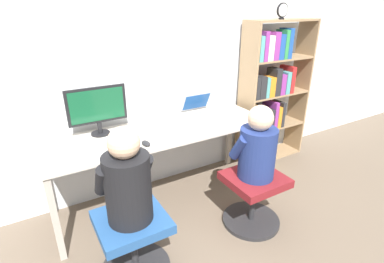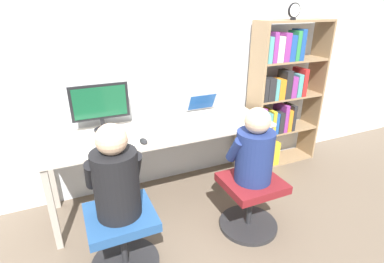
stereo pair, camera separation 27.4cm
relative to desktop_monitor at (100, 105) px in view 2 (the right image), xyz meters
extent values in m
plane|color=brown|center=(0.51, -0.53, -1.02)|extent=(14.00, 14.00, 0.00)
cube|color=silver|center=(0.51, 0.20, 0.28)|extent=(10.00, 0.05, 2.60)
cube|color=beige|center=(0.51, -0.20, -0.26)|extent=(2.13, 0.67, 0.03)
cube|color=#ADA497|center=(-0.51, -0.49, -0.65)|extent=(0.05, 0.05, 0.75)
cube|color=#ADA497|center=(1.54, -0.49, -0.65)|extent=(0.05, 0.05, 0.75)
cube|color=#ADA497|center=(-0.51, 0.10, -0.65)|extent=(0.05, 0.05, 0.75)
cube|color=#ADA497|center=(1.54, 0.10, -0.65)|extent=(0.05, 0.05, 0.75)
cylinder|color=black|center=(0.00, 0.00, -0.24)|extent=(0.17, 0.17, 0.01)
cylinder|color=black|center=(0.00, 0.00, -0.18)|extent=(0.04, 0.04, 0.10)
cube|color=black|center=(0.00, 0.00, 0.03)|extent=(0.52, 0.02, 0.32)
cube|color=#144C2D|center=(0.00, -0.01, 0.03)|extent=(0.46, 0.01, 0.28)
cube|color=#B7B7BC|center=(1.05, -0.08, -0.23)|extent=(0.33, 0.22, 0.02)
cube|color=gray|center=(1.05, -0.08, -0.22)|extent=(0.29, 0.17, 0.00)
cube|color=#B7B7BC|center=(1.05, 0.08, -0.12)|extent=(0.33, 0.11, 0.20)
cube|color=#19478C|center=(1.05, 0.07, -0.13)|extent=(0.29, 0.09, 0.17)
cube|color=silver|center=(-0.01, -0.40, -0.23)|extent=(0.43, 0.16, 0.02)
cube|color=#BAB8AD|center=(-0.01, -0.40, -0.22)|extent=(0.40, 0.13, 0.00)
ellipsoid|color=black|center=(0.27, -0.42, -0.23)|extent=(0.06, 0.11, 0.03)
cylinder|color=#262628|center=(-0.06, -0.90, -1.00)|extent=(0.52, 0.52, 0.04)
cylinder|color=#262628|center=(-0.06, -0.90, -0.79)|extent=(0.05, 0.05, 0.39)
cube|color=#234C84|center=(-0.06, -0.90, -0.56)|extent=(0.48, 0.46, 0.07)
cylinder|color=#262628|center=(1.06, -0.91, -1.00)|extent=(0.52, 0.52, 0.04)
cylinder|color=#262628|center=(1.06, -0.91, -0.79)|extent=(0.05, 0.05, 0.39)
cube|color=maroon|center=(1.06, -0.91, -0.56)|extent=(0.48, 0.46, 0.07)
cylinder|color=black|center=(-0.06, -0.90, -0.28)|extent=(0.31, 0.31, 0.48)
sphere|color=beige|center=(-0.06, -0.90, 0.05)|extent=(0.21, 0.21, 0.21)
cylinder|color=black|center=(-0.20, -0.83, -0.21)|extent=(0.09, 0.21, 0.27)
cylinder|color=black|center=(0.09, -0.83, -0.21)|extent=(0.09, 0.21, 0.27)
cylinder|color=navy|center=(1.06, -0.91, -0.31)|extent=(0.31, 0.31, 0.44)
sphere|color=beige|center=(1.06, -0.91, 0.01)|extent=(0.21, 0.21, 0.21)
cylinder|color=navy|center=(0.91, -0.85, -0.24)|extent=(0.09, 0.20, 0.25)
cylinder|color=navy|center=(1.20, -0.85, -0.24)|extent=(0.09, 0.20, 0.25)
cube|color=#997A56|center=(1.68, -0.01, -0.17)|extent=(0.02, 0.29, 1.71)
cube|color=#997A56|center=(2.56, -0.01, -0.17)|extent=(0.02, 0.29, 1.71)
cube|color=#997A56|center=(2.12, -0.01, -1.01)|extent=(0.86, 0.28, 0.02)
cube|color=#997A56|center=(2.12, -0.01, -0.59)|extent=(0.86, 0.28, 0.02)
cube|color=#997A56|center=(2.12, -0.01, -0.17)|extent=(0.86, 0.28, 0.02)
cube|color=#997A56|center=(2.12, -0.01, 0.25)|extent=(0.86, 0.28, 0.02)
cube|color=#997A56|center=(2.12, -0.01, 0.67)|extent=(0.86, 0.28, 0.02)
cube|color=silver|center=(1.73, -0.03, -0.81)|extent=(0.06, 0.25, 0.36)
cube|color=gold|center=(1.79, -0.03, -0.85)|extent=(0.07, 0.25, 0.28)
cube|color=gold|center=(1.88, -0.05, -0.83)|extent=(0.08, 0.19, 0.33)
cube|color=gold|center=(1.97, -0.03, -0.85)|extent=(0.08, 0.24, 0.30)
cube|color=#8C338C|center=(1.73, -0.05, -0.41)|extent=(0.06, 0.19, 0.34)
cube|color=teal|center=(1.81, -0.03, -0.44)|extent=(0.08, 0.23, 0.27)
cube|color=gold|center=(1.88, -0.03, -0.43)|extent=(0.04, 0.23, 0.28)
cube|color=#1E4C9E|center=(1.93, -0.03, -0.45)|extent=(0.04, 0.24, 0.25)
cube|color=#262628|center=(1.99, -0.07, -0.45)|extent=(0.07, 0.17, 0.25)
cube|color=#8C338C|center=(2.06, -0.03, -0.41)|extent=(0.05, 0.24, 0.33)
cube|color=orange|center=(2.12, -0.06, -0.44)|extent=(0.06, 0.18, 0.26)
cube|color=#262628|center=(2.17, -0.05, -0.42)|extent=(0.05, 0.20, 0.31)
cube|color=#262628|center=(1.72, -0.06, -0.03)|extent=(0.05, 0.18, 0.25)
cube|color=#262628|center=(1.80, -0.05, -0.03)|extent=(0.09, 0.21, 0.25)
cube|color=teal|center=(1.87, -0.03, -0.04)|extent=(0.05, 0.25, 0.23)
cube|color=orange|center=(1.94, -0.06, -0.04)|extent=(0.08, 0.18, 0.23)
cube|color=#262628|center=(2.02, -0.06, 0.00)|extent=(0.08, 0.17, 0.32)
cube|color=#8C338C|center=(2.11, -0.04, -0.03)|extent=(0.07, 0.22, 0.24)
cube|color=teal|center=(2.19, -0.07, -0.02)|extent=(0.07, 0.17, 0.26)
cube|color=red|center=(2.26, -0.04, 0.00)|extent=(0.06, 0.22, 0.32)
cube|color=teal|center=(1.73, -0.05, 0.40)|extent=(0.05, 0.21, 0.27)
cube|color=#8C338C|center=(1.79, -0.07, 0.42)|extent=(0.05, 0.17, 0.31)
cube|color=silver|center=(1.86, -0.05, 0.40)|extent=(0.08, 0.20, 0.26)
cube|color=#8C338C|center=(1.94, -0.04, 0.41)|extent=(0.08, 0.23, 0.30)
cube|color=#1E4C9E|center=(2.02, -0.05, 0.40)|extent=(0.08, 0.20, 0.27)
cube|color=#2D8C47|center=(2.09, -0.06, 0.42)|extent=(0.05, 0.17, 0.31)
cube|color=#1E4C9E|center=(2.15, -0.06, 0.43)|extent=(0.06, 0.18, 0.33)
cube|color=black|center=(2.00, -0.10, 0.70)|extent=(0.05, 0.03, 0.02)
cylinder|color=black|center=(2.00, -0.10, 0.78)|extent=(0.15, 0.02, 0.15)
cylinder|color=white|center=(2.00, -0.11, 0.78)|extent=(0.12, 0.00, 0.12)
camera|label=1|loc=(-0.53, -2.55, 0.85)|focal=28.00mm
camera|label=2|loc=(-0.29, -2.68, 0.85)|focal=28.00mm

